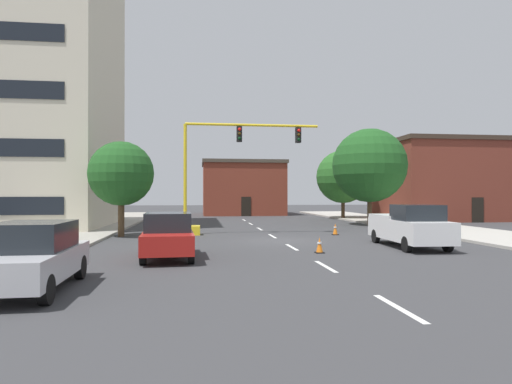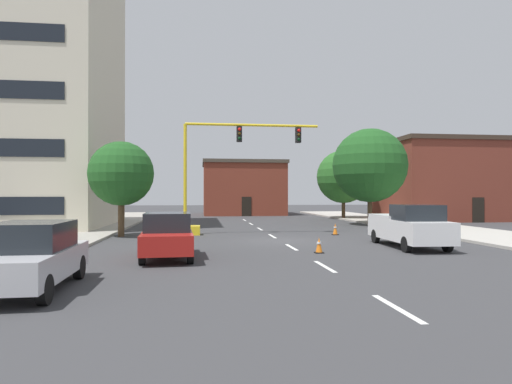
% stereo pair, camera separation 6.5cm
% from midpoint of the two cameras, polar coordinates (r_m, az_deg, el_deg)
% --- Properties ---
extents(ground_plane, '(160.00, 160.00, 0.00)m').
position_cam_midpoint_polar(ground_plane, '(23.50, 3.06, -6.30)').
color(ground_plane, '#38383A').
extents(sidewalk_left, '(6.00, 56.00, 0.14)m').
position_cam_midpoint_polar(sidewalk_left, '(32.12, -22.02, -4.55)').
color(sidewalk_left, '#9E998E').
rests_on(sidewalk_left, ground_plane).
extents(sidewalk_right, '(6.00, 56.00, 0.14)m').
position_cam_midpoint_polar(sidewalk_right, '(35.21, 20.78, -4.18)').
color(sidewalk_right, '#B2ADA3').
rests_on(sidewalk_right, ground_plane).
extents(lane_stripe_seg_0, '(0.16, 2.40, 0.01)m').
position_cam_midpoint_polar(lane_stripe_seg_0, '(10.22, 17.81, -14.09)').
color(lane_stripe_seg_0, silver).
rests_on(lane_stripe_seg_0, ground_plane).
extents(lane_stripe_seg_1, '(0.16, 2.40, 0.01)m').
position_cam_midpoint_polar(lane_stripe_seg_1, '(15.29, 8.89, -9.50)').
color(lane_stripe_seg_1, silver).
rests_on(lane_stripe_seg_1, ground_plane).
extents(lane_stripe_seg_2, '(0.16, 2.40, 0.01)m').
position_cam_midpoint_polar(lane_stripe_seg_2, '(20.58, 4.58, -7.14)').
color(lane_stripe_seg_2, silver).
rests_on(lane_stripe_seg_2, ground_plane).
extents(lane_stripe_seg_3, '(0.16, 2.40, 0.01)m').
position_cam_midpoint_polar(lane_stripe_seg_3, '(25.95, 2.06, -5.73)').
color(lane_stripe_seg_3, silver).
rests_on(lane_stripe_seg_3, ground_plane).
extents(lane_stripe_seg_4, '(0.16, 2.40, 0.01)m').
position_cam_midpoint_polar(lane_stripe_seg_4, '(31.37, 0.41, -4.80)').
color(lane_stripe_seg_4, silver).
rests_on(lane_stripe_seg_4, ground_plane).
extents(lane_stripe_seg_5, '(0.16, 2.40, 0.01)m').
position_cam_midpoint_polar(lane_stripe_seg_5, '(36.81, -0.75, -4.14)').
color(lane_stripe_seg_5, silver).
rests_on(lane_stripe_seg_5, ground_plane).
extents(lane_stripe_seg_6, '(0.16, 2.40, 0.01)m').
position_cam_midpoint_polar(lane_stripe_seg_6, '(42.27, -1.60, -3.65)').
color(lane_stripe_seg_6, silver).
rests_on(lane_stripe_seg_6, ground_plane).
extents(building_tall_left, '(15.82, 13.63, 21.39)m').
position_cam_midpoint_polar(building_tall_left, '(38.52, -30.03, 12.09)').
color(building_tall_left, beige).
rests_on(building_tall_left, ground_plane).
extents(building_brick_center, '(9.87, 9.35, 6.50)m').
position_cam_midpoint_polar(building_brick_center, '(54.38, -1.83, 0.52)').
color(building_brick_center, brown).
rests_on(building_brick_center, ground_plane).
extents(building_row_right, '(12.52, 10.29, 7.68)m').
position_cam_midpoint_polar(building_row_right, '(47.30, 23.33, 1.39)').
color(building_row_right, brown).
rests_on(building_row_right, ground_plane).
extents(traffic_signal_gantry, '(9.15, 1.20, 6.83)m').
position_cam_midpoint_polar(traffic_signal_gantry, '(27.02, -6.74, -0.74)').
color(traffic_signal_gantry, yellow).
rests_on(traffic_signal_gantry, ground_plane).
extents(tree_left_near, '(3.74, 3.74, 5.54)m').
position_cam_midpoint_polar(tree_left_near, '(26.71, -17.12, 2.27)').
color(tree_left_near, '#4C3823').
rests_on(tree_left_near, ground_plane).
extents(tree_right_far, '(5.31, 5.31, 6.90)m').
position_cam_midpoint_polar(tree_right_far, '(45.03, 11.16, 1.95)').
color(tree_right_far, '#4C3823').
rests_on(tree_right_far, ground_plane).
extents(tree_right_mid, '(5.88, 5.88, 7.71)m').
position_cam_midpoint_polar(tree_right_mid, '(36.29, 14.44, 3.34)').
color(tree_right_mid, '#4C3823').
rests_on(tree_right_mid, ground_plane).
extents(pickup_truck_white, '(2.23, 5.48, 1.99)m').
position_cam_midpoint_polar(pickup_truck_white, '(21.61, 19.16, -4.21)').
color(pickup_truck_white, white).
rests_on(pickup_truck_white, ground_plane).
extents(sedan_red_near_left, '(2.09, 4.59, 1.74)m').
position_cam_midpoint_polar(sedan_red_near_left, '(17.30, -11.44, -5.48)').
color(sedan_red_near_left, '#B21E19').
rests_on(sedan_red_near_left, ground_plane).
extents(sedan_silver_mid_left, '(1.95, 4.54, 1.74)m').
position_cam_midpoint_polar(sedan_silver_mid_left, '(12.59, -27.21, -7.37)').
color(sedan_silver_mid_left, '#B7B7BC').
rests_on(sedan_silver_mid_left, ground_plane).
extents(traffic_cone_roadside_a, '(0.36, 0.36, 0.66)m').
position_cam_midpoint_polar(traffic_cone_roadside_a, '(18.66, 8.13, -6.85)').
color(traffic_cone_roadside_a, black).
rests_on(traffic_cone_roadside_a, ground_plane).
extents(traffic_cone_roadside_b, '(0.36, 0.36, 0.71)m').
position_cam_midpoint_polar(traffic_cone_roadside_b, '(27.15, 10.16, -4.75)').
color(traffic_cone_roadside_b, black).
rests_on(traffic_cone_roadside_b, ground_plane).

